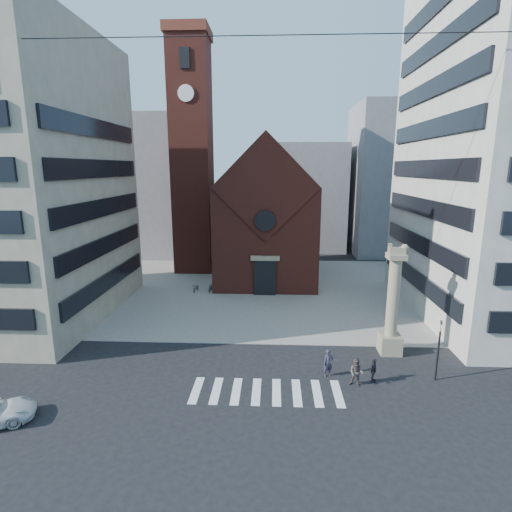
{
  "coord_description": "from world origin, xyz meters",
  "views": [
    {
      "loc": [
        0.91,
        -26.16,
        14.14
      ],
      "look_at": [
        -0.61,
        8.0,
        6.51
      ],
      "focal_mm": 28.0,
      "sensor_mm": 36.0,
      "label": 1
    }
  ],
  "objects_px": {
    "lion_column": "(392,311)",
    "pedestrian_2": "(374,370)",
    "scooter_0": "(196,288)",
    "pedestrian_0": "(328,363)",
    "pedestrian_1": "(356,373)",
    "traffic_light": "(438,349)"
  },
  "relations": [
    {
      "from": "traffic_light",
      "to": "pedestrian_0",
      "type": "xyz_separation_m",
      "value": [
        -7.25,
        0.2,
        -1.32
      ]
    },
    {
      "from": "pedestrian_0",
      "to": "pedestrian_2",
      "type": "relative_size",
      "value": 1.15
    },
    {
      "from": "lion_column",
      "to": "pedestrian_2",
      "type": "bearing_deg",
      "value": -117.56
    },
    {
      "from": "pedestrian_1",
      "to": "pedestrian_2",
      "type": "xyz_separation_m",
      "value": [
        1.27,
        0.6,
        -0.12
      ]
    },
    {
      "from": "lion_column",
      "to": "scooter_0",
      "type": "relative_size",
      "value": 5.14
    },
    {
      "from": "lion_column",
      "to": "pedestrian_0",
      "type": "bearing_deg",
      "value": -144.15
    },
    {
      "from": "scooter_0",
      "to": "pedestrian_1",
      "type": "bearing_deg",
      "value": -46.31
    },
    {
      "from": "lion_column",
      "to": "pedestrian_0",
      "type": "xyz_separation_m",
      "value": [
        -5.25,
        -3.8,
        -2.49
      ]
    },
    {
      "from": "pedestrian_0",
      "to": "traffic_light",
      "type": "bearing_deg",
      "value": -20.85
    },
    {
      "from": "traffic_light",
      "to": "scooter_0",
      "type": "bearing_deg",
      "value": 136.98
    },
    {
      "from": "pedestrian_0",
      "to": "pedestrian_1",
      "type": "height_order",
      "value": "pedestrian_0"
    },
    {
      "from": "traffic_light",
      "to": "pedestrian_1",
      "type": "height_order",
      "value": "traffic_light"
    },
    {
      "from": "traffic_light",
      "to": "pedestrian_1",
      "type": "xyz_separation_m",
      "value": [
        -5.56,
        -1.02,
        -1.33
      ]
    },
    {
      "from": "traffic_light",
      "to": "lion_column",
      "type": "bearing_deg",
      "value": 116.46
    },
    {
      "from": "pedestrian_1",
      "to": "pedestrian_0",
      "type": "bearing_deg",
      "value": 167.73
    },
    {
      "from": "pedestrian_0",
      "to": "scooter_0",
      "type": "relative_size",
      "value": 1.15
    },
    {
      "from": "lion_column",
      "to": "pedestrian_2",
      "type": "relative_size",
      "value": 5.17
    },
    {
      "from": "lion_column",
      "to": "scooter_0",
      "type": "xyz_separation_m",
      "value": [
        -18.02,
        14.67,
        -2.96
      ]
    },
    {
      "from": "lion_column",
      "to": "pedestrian_0",
      "type": "height_order",
      "value": "lion_column"
    },
    {
      "from": "pedestrian_2",
      "to": "scooter_0",
      "type": "xyz_separation_m",
      "value": [
        -15.71,
        19.09,
        -0.35
      ]
    },
    {
      "from": "pedestrian_0",
      "to": "pedestrian_2",
      "type": "bearing_deg",
      "value": -31.16
    },
    {
      "from": "pedestrian_0",
      "to": "scooter_0",
      "type": "xyz_separation_m",
      "value": [
        -12.76,
        18.47,
        -0.47
      ]
    }
  ]
}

